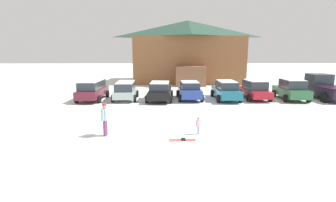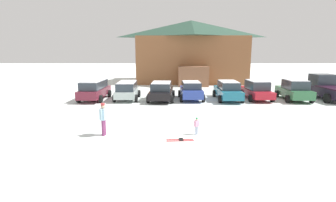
% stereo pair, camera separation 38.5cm
% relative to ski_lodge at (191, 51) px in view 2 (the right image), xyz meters
% --- Properties ---
extents(ground, '(160.00, 160.00, 0.00)m').
position_rel_ski_lodge_xyz_m(ground, '(-2.38, -27.26, -4.20)').
color(ground, silver).
extents(ski_lodge, '(14.97, 11.27, 8.31)m').
position_rel_ski_lodge_xyz_m(ski_lodge, '(0.00, 0.00, 0.00)').
color(ski_lodge, brown).
rests_on(ski_lodge, ground).
extents(parked_maroon_van, '(2.23, 4.58, 1.73)m').
position_rel_ski_lodge_xyz_m(parked_maroon_van, '(-9.63, -14.21, -3.27)').
color(parked_maroon_van, maroon).
rests_on(parked_maroon_van, ground).
extents(parked_silver_wagon, '(2.10, 4.08, 1.58)m').
position_rel_ski_lodge_xyz_m(parked_silver_wagon, '(-6.77, -14.10, -3.34)').
color(parked_silver_wagon, '#B4C4C1').
rests_on(parked_silver_wagon, ground).
extents(parked_black_sedan, '(2.42, 4.86, 1.59)m').
position_rel_ski_lodge_xyz_m(parked_black_sedan, '(-3.74, -14.37, -3.39)').
color(parked_black_sedan, black).
rests_on(parked_black_sedan, ground).
extents(parked_blue_hatchback, '(2.15, 4.03, 1.61)m').
position_rel_ski_lodge_xyz_m(parked_blue_hatchback, '(-1.14, -14.15, -3.38)').
color(parked_blue_hatchback, '#2B419C').
rests_on(parked_blue_hatchback, ground).
extents(parked_teal_hatchback, '(2.12, 4.75, 1.67)m').
position_rel_ski_lodge_xyz_m(parked_teal_hatchback, '(2.07, -14.30, -3.36)').
color(parked_teal_hatchback, '#1E6B84').
rests_on(parked_teal_hatchback, ground).
extents(parked_red_sedan, '(2.16, 4.65, 1.69)m').
position_rel_ski_lodge_xyz_m(parked_red_sedan, '(4.66, -13.97, -3.36)').
color(parked_red_sedan, '#B01B28').
rests_on(parked_red_sedan, ground).
extents(parked_green_coupe, '(2.34, 4.28, 1.81)m').
position_rel_ski_lodge_xyz_m(parked_green_coupe, '(7.80, -14.44, -3.31)').
color(parked_green_coupe, '#306840').
rests_on(parked_green_coupe, ground).
extents(pickup_truck, '(2.44, 5.36, 2.15)m').
position_rel_ski_lodge_xyz_m(pickup_truck, '(10.98, -13.94, -3.21)').
color(pickup_truck, '#23192B').
rests_on(pickup_truck, ground).
extents(skier_adult_in_blue_parka, '(0.30, 0.61, 1.67)m').
position_rel_ski_lodge_xyz_m(skier_adult_in_blue_parka, '(-6.43, -24.12, -3.26)').
color(skier_adult_in_blue_parka, '#7C3562').
rests_on(skier_adult_in_blue_parka, ground).
extents(skier_child_in_pink_snowsuit, '(0.30, 0.22, 0.89)m').
position_rel_ski_lodge_xyz_m(skier_child_in_pink_snowsuit, '(-1.70, -24.02, -3.70)').
color(skier_child_in_pink_snowsuit, '#A7B3C9').
rests_on(skier_child_in_pink_snowsuit, ground).
extents(pair_of_skis, '(1.32, 0.36, 0.08)m').
position_rel_ski_lodge_xyz_m(pair_of_skis, '(-2.57, -24.91, -4.18)').
color(pair_of_skis, red).
rests_on(pair_of_skis, ground).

